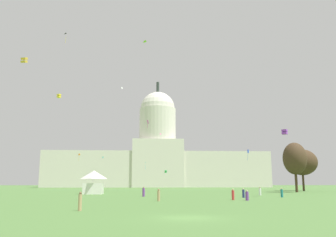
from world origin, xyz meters
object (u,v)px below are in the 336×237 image
(person_tan_mid_center, at_px, (80,202))
(kite_turquoise_low, at_px, (103,157))
(event_tent, at_px, (94,182))
(kite_white_high, at_px, (122,88))
(person_tan_edge_east, at_px, (159,195))
(kite_yellow_mid, at_px, (59,96))
(person_purple_front_center, at_px, (247,196))
(kite_blue_low, at_px, (248,152))
(kite_cyan_low, at_px, (144,163))
(kite_magenta_mid, at_px, (148,122))
(person_white_back_center, at_px, (260,192))
(kite_black_high, at_px, (67,35))
(person_purple_near_tree_east, at_px, (144,192))
(kite_pink_mid, at_px, (160,134))
(person_teal_mid_right, at_px, (282,193))
(person_navy_near_tent, at_px, (243,193))
(kite_lime_high, at_px, (147,43))
(kite_violet_low, at_px, (285,132))
(tree_east_far, at_px, (295,159))
(capitol_building, at_px, (157,158))
(kite_green_low, at_px, (166,171))
(person_red_lawn_far_right, at_px, (233,195))
(kite_gold_mid, at_px, (24,60))
(kite_orange_low, at_px, (79,155))

(person_tan_mid_center, xyz_separation_m, kite_turquoise_low, (-12.51, 125.36, 12.93))
(event_tent, relative_size, kite_white_high, 6.35)
(person_tan_edge_east, relative_size, kite_yellow_mid, 1.12)
(person_purple_front_center, xyz_separation_m, kite_blue_low, (18.11, 58.64, 11.39))
(kite_cyan_low, height_order, kite_magenta_mid, kite_magenta_mid)
(kite_magenta_mid, bearing_deg, event_tent, 5.29)
(person_white_back_center, bearing_deg, kite_black_high, -122.22)
(person_purple_near_tree_east, distance_m, kite_pink_mid, 111.39)
(person_tan_edge_east, relative_size, kite_blue_low, 0.49)
(person_teal_mid_right, bearing_deg, kite_white_high, 2.58)
(person_white_back_center, bearing_deg, person_navy_near_tent, -16.40)
(kite_cyan_low, distance_m, kite_lime_high, 59.12)
(person_navy_near_tent, height_order, kite_cyan_low, kite_cyan_low)
(person_purple_front_center, height_order, kite_lime_high, kite_lime_high)
(kite_cyan_low, distance_m, kite_violet_low, 85.09)
(kite_magenta_mid, bearing_deg, kite_pink_mid, -152.09)
(tree_east_far, xyz_separation_m, kite_violet_low, (-15.87, -32.51, 2.50))
(capitol_building, xyz_separation_m, person_navy_near_tent, (8.85, -152.68, -16.55))
(kite_lime_high, bearing_deg, person_purple_front_center, 179.56)
(kite_violet_low, distance_m, kite_green_low, 127.78)
(person_white_back_center, height_order, kite_yellow_mid, kite_yellow_mid)
(person_purple_front_center, bearing_deg, kite_green_low, 176.85)
(kite_cyan_low, bearing_deg, person_tan_edge_east, -3.27)
(person_red_lawn_far_right, relative_size, person_white_back_center, 1.00)
(kite_violet_low, bearing_deg, kite_white_high, 150.12)
(person_white_back_center, distance_m, kite_yellow_mid, 79.57)
(kite_magenta_mid, relative_size, kite_gold_mid, 1.71)
(person_purple_near_tree_east, height_order, kite_yellow_mid, kite_yellow_mid)
(tree_east_far, height_order, kite_turquoise_low, kite_turquoise_low)
(person_teal_mid_right, bearing_deg, kite_yellow_mid, 24.92)
(person_white_back_center, height_order, kite_magenta_mid, kite_magenta_mid)
(person_red_lawn_far_right, distance_m, person_purple_front_center, 2.33)
(kite_magenta_mid, bearing_deg, kite_gold_mid, -7.46)
(capitol_building, distance_m, person_purple_front_center, 163.42)
(kite_cyan_low, xyz_separation_m, kite_magenta_mid, (0.82, -37.90, 10.23))
(kite_white_high, relative_size, kite_green_low, 0.58)
(person_red_lawn_far_right, distance_m, kite_cyan_low, 91.77)
(tree_east_far, bearing_deg, person_red_lawn_far_right, -123.97)
(event_tent, distance_m, person_navy_near_tent, 35.67)
(tree_east_far, xyz_separation_m, kite_blue_low, (-8.29, 15.40, 3.03))
(kite_violet_low, height_order, kite_orange_low, kite_orange_low)
(event_tent, xyz_separation_m, kite_magenta_mid, (12.35, 22.78, 17.91))
(kite_turquoise_low, distance_m, kite_orange_low, 21.25)
(capitol_building, height_order, kite_magenta_mid, capitol_building)
(kite_green_low, bearing_deg, kite_turquoise_low, 73.39)
(kite_turquoise_low, xyz_separation_m, kite_orange_low, (-13.41, 16.30, 2.38))
(person_red_lawn_far_right, height_order, kite_cyan_low, kite_cyan_low)
(person_teal_mid_right, height_order, kite_violet_low, kite_violet_low)
(person_purple_near_tree_east, xyz_separation_m, person_tan_edge_east, (2.07, -16.88, -0.04))
(capitol_building, height_order, kite_green_low, capitol_building)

